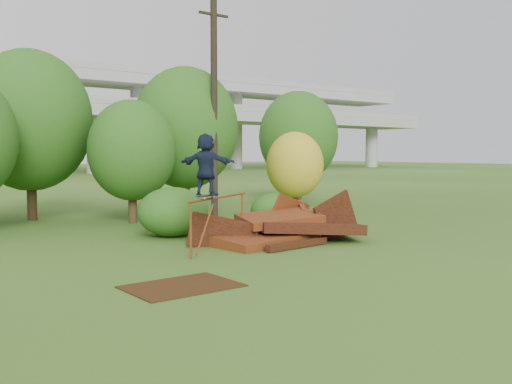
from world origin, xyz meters
TOP-DOWN VIEW (x-y plane):
  - ground at (0.00, 0.00)m, footprint 240.00×240.00m
  - scrap_pile at (0.40, 2.08)m, footprint 5.71×3.23m
  - grind_rail at (-2.00, 2.19)m, footprint 3.14×1.82m
  - skateboard at (-2.66, 1.81)m, footprint 0.81×0.59m
  - skater at (-2.66, 1.81)m, footprint 1.32×1.54m
  - flat_plate at (-5.17, -1.12)m, footprint 2.24×1.60m
  - tree_1 at (-4.05, 12.68)m, footprint 4.96×4.96m
  - tree_2 at (-1.25, 9.26)m, footprint 3.41×3.41m
  - tree_3 at (2.20, 10.98)m, footprint 4.74×4.74m
  - tree_4 at (6.84, 8.82)m, footprint 2.70×2.70m
  - tree_5 at (10.09, 12.17)m, footprint 4.36×4.36m
  - shrub_left at (-1.78, 5.18)m, footprint 2.35×2.17m
  - shrub_right at (2.29, 4.88)m, footprint 1.79×1.64m
  - utility_pole at (2.27, 8.78)m, footprint 1.40×0.28m

SIDE VIEW (x-z plane):
  - ground at x=0.00m, z-range 0.00..0.00m
  - flat_plate at x=-5.17m, z-range 0.00..0.03m
  - scrap_pile at x=0.40m, z-range -0.55..1.35m
  - shrub_right at x=2.29m, z-range 0.00..1.27m
  - shrub_left at x=-1.78m, z-range 0.00..1.63m
  - grind_rail at x=-2.00m, z-range 0.41..1.93m
  - skateboard at x=-2.66m, z-range 1.54..1.63m
  - tree_4 at x=6.84m, z-range 0.30..4.04m
  - skater at x=-2.66m, z-range 1.60..3.28m
  - tree_2 at x=-1.25m, z-range 0.43..5.24m
  - tree_5 at x=10.09m, z-range 0.55..6.67m
  - tree_3 at x=2.20m, z-range 0.56..7.13m
  - tree_1 at x=-4.05m, z-range 0.59..7.50m
  - utility_pole at x=2.27m, z-range 0.07..9.25m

